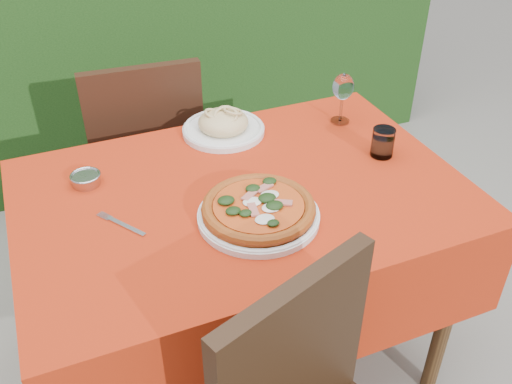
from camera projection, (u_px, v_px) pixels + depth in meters
name	position (u px, v px, depth m)	size (l,w,h in m)	color
ground	(246.00, 359.00, 2.05)	(60.00, 60.00, 0.00)	slate
dining_table	(243.00, 231.00, 1.71)	(1.26, 0.86, 0.75)	#482E17
chair_far	(146.00, 152.00, 2.21)	(0.44, 0.44, 0.92)	black
pizza_plate	(259.00, 210.00, 1.49)	(0.34, 0.34, 0.06)	white
pasta_plate	(223.00, 125.00, 1.87)	(0.27, 0.27, 0.08)	silver
water_glass	(383.00, 144.00, 1.75)	(0.07, 0.07, 0.09)	silver
wine_glass	(343.00, 89.00, 1.88)	(0.07, 0.07, 0.17)	silver
fork	(126.00, 226.00, 1.48)	(0.02, 0.18, 0.00)	#AFAFB6
steel_ramekin	(86.00, 180.00, 1.63)	(0.08, 0.08, 0.03)	#ADADB4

